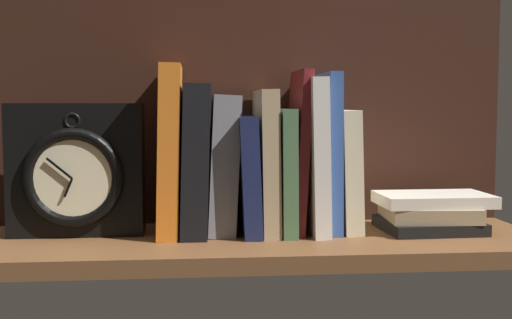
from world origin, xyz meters
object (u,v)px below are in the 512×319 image
(book_green_romantic, at_px, (284,170))
(book_blue_modern, at_px, (328,152))
(book_maroon_dawkins, at_px, (298,151))
(book_orange_pandolfini, at_px, (170,150))
(book_stack_side, at_px, (430,212))
(book_gray_chess, at_px, (223,164))
(book_cream_twain, at_px, (345,170))
(book_navy_bierce, at_px, (247,174))
(book_tan_shortstories, at_px, (266,161))
(framed_clock, at_px, (76,171))
(book_white_catcher, at_px, (312,155))
(book_black_skeptic, at_px, (195,159))

(book_green_romantic, distance_m, book_blue_modern, 0.08)
(book_green_romantic, distance_m, book_maroon_dawkins, 0.04)
(book_orange_pandolfini, xyz_separation_m, book_stack_side, (0.41, -0.02, -0.10))
(book_gray_chess, distance_m, book_cream_twain, 0.19)
(book_gray_chess, bearing_deg, book_blue_modern, 0.00)
(book_orange_pandolfini, bearing_deg, book_navy_bierce, 0.00)
(book_green_romantic, xyz_separation_m, book_blue_modern, (0.07, 0.00, 0.03))
(book_tan_shortstories, bearing_deg, book_maroon_dawkins, 0.00)
(book_maroon_dawkins, relative_size, book_stack_side, 1.45)
(framed_clock, bearing_deg, book_tan_shortstories, 0.90)
(book_stack_side, bearing_deg, book_maroon_dawkins, 174.18)
(book_orange_pandolfini, height_order, book_gray_chess, book_orange_pandolfini)
(book_tan_shortstories, relative_size, framed_clock, 1.10)
(book_cream_twain, bearing_deg, book_white_catcher, 180.00)
(book_white_catcher, bearing_deg, book_green_romantic, 180.00)
(book_cream_twain, height_order, book_stack_side, book_cream_twain)
(book_gray_chess, relative_size, book_blue_modern, 0.86)
(book_orange_pandolfini, bearing_deg, book_gray_chess, 0.00)
(framed_clock, bearing_deg, book_cream_twain, 0.63)
(book_gray_chess, relative_size, book_white_catcher, 0.89)
(book_maroon_dawkins, distance_m, book_cream_twain, 0.08)
(book_white_catcher, height_order, book_stack_side, book_white_catcher)
(book_green_romantic, bearing_deg, framed_clock, -179.18)
(book_tan_shortstories, bearing_deg, book_orange_pandolfini, 180.00)
(book_green_romantic, bearing_deg, book_stack_side, -5.26)
(book_tan_shortstories, bearing_deg, book_gray_chess, 180.00)
(book_navy_bierce, height_order, book_white_catcher, book_white_catcher)
(book_gray_chess, distance_m, framed_clock, 0.22)
(book_navy_bierce, bearing_deg, book_blue_modern, 0.00)
(book_tan_shortstories, bearing_deg, book_navy_bierce, 180.00)
(book_tan_shortstories, bearing_deg, book_green_romantic, 0.00)
(book_gray_chess, relative_size, book_tan_shortstories, 0.96)
(book_green_romantic, height_order, book_maroon_dawkins, book_maroon_dawkins)
(framed_clock, height_order, book_stack_side, framed_clock)
(book_blue_modern, height_order, book_stack_side, book_blue_modern)
(book_black_skeptic, bearing_deg, book_navy_bierce, 0.00)
(book_tan_shortstories, relative_size, book_blue_modern, 0.89)
(book_white_catcher, xyz_separation_m, book_blue_modern, (0.03, 0.00, 0.00))
(book_tan_shortstories, relative_size, book_white_catcher, 0.92)
(book_maroon_dawkins, xyz_separation_m, book_cream_twain, (0.08, 0.00, -0.03))
(book_orange_pandolfini, relative_size, book_cream_twain, 1.36)
(book_tan_shortstories, bearing_deg, book_stack_side, -4.70)
(book_orange_pandolfini, relative_size, book_tan_shortstories, 1.17)
(book_gray_chess, relative_size, book_green_romantic, 1.11)
(book_gray_chess, xyz_separation_m, book_tan_shortstories, (0.07, 0.00, 0.00))
(book_white_catcher, bearing_deg, book_tan_shortstories, 180.00)
(book_black_skeptic, bearing_deg, book_gray_chess, 0.00)
(book_black_skeptic, relative_size, book_maroon_dawkins, 0.91)
(book_black_skeptic, bearing_deg, book_stack_side, -3.30)
(book_orange_pandolfini, relative_size, book_blue_modern, 1.04)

